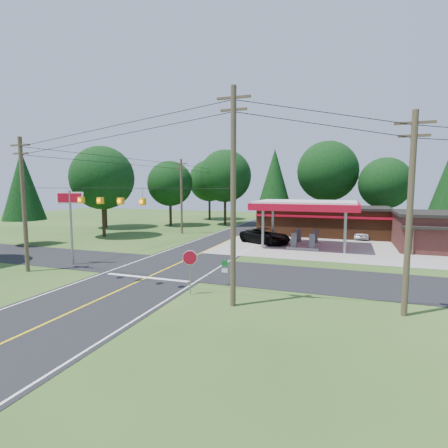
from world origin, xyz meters
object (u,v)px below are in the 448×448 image
(suv_car, at_px, (265,236))
(big_stop_sign, at_px, (70,211))
(sedan_car, at_px, (362,233))
(gas_canopy, at_px, (306,207))
(octagonal_stop_sign, at_px, (190,261))

(suv_car, relative_size, big_stop_sign, 0.99)
(big_stop_sign, bearing_deg, sedan_car, 45.11)
(gas_canopy, bearing_deg, suv_car, 170.77)
(suv_car, bearing_deg, octagonal_stop_sign, -151.57)
(big_stop_sign, xyz_separation_m, octagonal_stop_sign, (12.50, -4.01, -2.40))
(gas_canopy, relative_size, big_stop_sign, 1.75)
(gas_canopy, distance_m, octagonal_stop_sign, 19.67)
(octagonal_stop_sign, bearing_deg, suv_car, 90.00)
(gas_canopy, xyz_separation_m, octagonal_stop_sign, (-4.50, -19.01, -2.24))
(octagonal_stop_sign, bearing_deg, sedan_car, 68.90)
(suv_car, distance_m, octagonal_stop_sign, 19.78)
(gas_canopy, bearing_deg, octagonal_stop_sign, -103.31)
(gas_canopy, xyz_separation_m, big_stop_sign, (-17.00, -15.01, 0.16))
(gas_canopy, height_order, octagonal_stop_sign, gas_canopy)
(gas_canopy, xyz_separation_m, sedan_car, (5.93, 8.00, -3.56))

